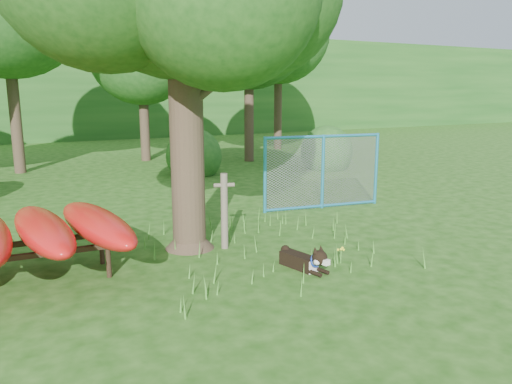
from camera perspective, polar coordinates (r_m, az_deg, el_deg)
name	(u,v)px	position (r m, az deg, el deg)	size (l,w,h in m)	color
ground	(281,273)	(7.59, 2.88, -9.18)	(80.00, 80.00, 0.00)	#19460E
wooden_post	(224,209)	(8.53, -3.64, -1.96)	(0.36, 0.16, 1.32)	brown
kayak_rack	(14,233)	(7.74, -25.89, -4.26)	(3.09, 2.88, 0.96)	black
husky_dog	(306,260)	(7.67, 5.72, -7.76)	(0.42, 1.01, 0.45)	black
fence_section	(323,172)	(11.55, 7.64, 2.31)	(2.89, 0.49, 2.83)	#298FC2
wildflower_clump	(341,250)	(8.03, 9.70, -6.60)	(0.12, 0.11, 0.26)	#4B9530
bg_tree_c	(141,52)	(19.84, -12.98, 15.37)	(4.00, 4.00, 6.12)	#382A1E
bg_tree_d	(249,24)	(19.31, -0.84, 18.68)	(4.80, 4.80, 7.50)	#382A1E
bg_tree_e	(279,32)	(23.37, 2.60, 17.79)	(4.60, 4.60, 7.55)	#382A1E
shrub_right	(326,169)	(17.57, 8.02, 2.64)	(1.80, 1.80, 1.80)	#1D511A
shrub_mid	(194,174)	(16.35, -7.05, 2.00)	(1.80, 1.80, 1.80)	#1D511A
wooded_hillside	(56,85)	(34.31, -21.90, 11.25)	(80.00, 12.00, 6.00)	#1D511A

